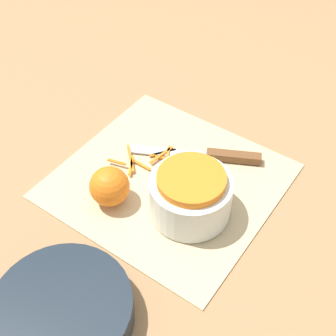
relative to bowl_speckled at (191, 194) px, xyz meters
name	(u,v)px	position (x,y,z in m)	size (l,w,h in m)	color
ground_plane	(168,181)	(0.07, -0.04, -0.05)	(4.00, 4.00, 0.00)	#9E754C
cutting_board	(168,180)	(0.07, -0.04, -0.05)	(0.39, 0.37, 0.01)	#CCB284
bowl_speckled	(191,194)	(0.00, 0.00, 0.00)	(0.14, 0.14, 0.09)	silver
bowl_dark	(63,312)	(0.04, 0.27, -0.03)	(0.20, 0.20, 0.05)	#1E2833
knife	(218,156)	(0.03, -0.14, -0.04)	(0.24, 0.14, 0.02)	brown
orange_left	(109,186)	(0.13, 0.06, -0.01)	(0.07, 0.07, 0.07)	orange
peel_pile	(149,158)	(0.14, -0.06, -0.04)	(0.12, 0.11, 0.01)	orange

